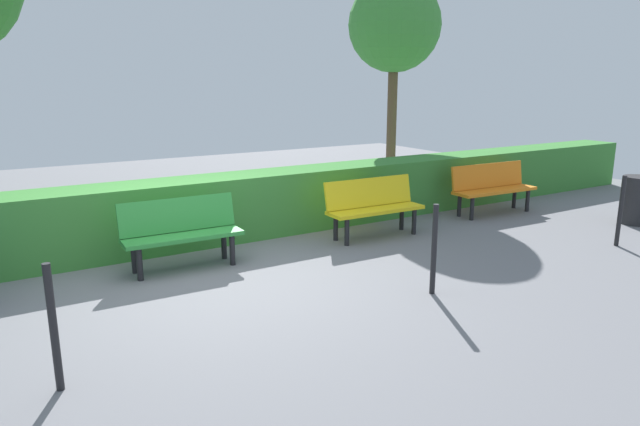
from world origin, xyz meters
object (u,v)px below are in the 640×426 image
at_px(bench_green, 181,230).
at_px(tree_near, 394,27).
at_px(bench_yellow, 373,205).
at_px(trash_bin, 638,200).
at_px(bench_orange, 492,186).

relative_size(bench_green, tree_near, 0.33).
bearing_deg(bench_yellow, bench_green, -0.11).
relative_size(bench_yellow, trash_bin, 1.97).
height_order(bench_yellow, trash_bin, bench_yellow).
xyz_separation_m(bench_green, trash_bin, (-6.99, 1.71, -0.09)).
distance_m(bench_green, trash_bin, 7.20).
bearing_deg(tree_near, bench_yellow, 47.96).
xyz_separation_m(bench_yellow, bench_green, (2.88, -0.08, -0.00)).
xyz_separation_m(bench_orange, bench_green, (5.54, 0.04, -0.00)).
relative_size(tree_near, trash_bin, 5.64).
bearing_deg(tree_near, bench_orange, 88.00).
height_order(bench_green, tree_near, tree_near).
bearing_deg(trash_bin, bench_orange, -50.25).
xyz_separation_m(bench_orange, tree_near, (-0.10, -2.95, 2.87)).
height_order(bench_orange, tree_near, tree_near).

